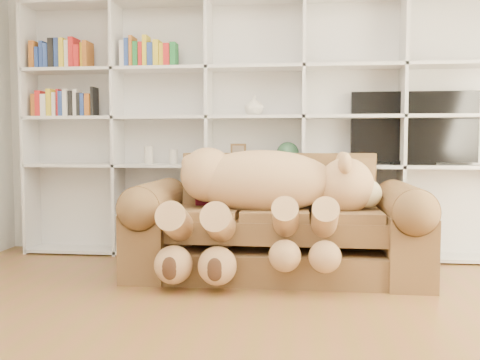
# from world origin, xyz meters

# --- Properties ---
(floor) EXTENTS (5.00, 5.00, 0.00)m
(floor) POSITION_xyz_m (0.00, 0.00, 0.00)
(floor) COLOR brown
(floor) RESTS_ON ground
(wall_back) EXTENTS (5.00, 0.02, 2.70)m
(wall_back) POSITION_xyz_m (0.00, 2.50, 1.35)
(wall_back) COLOR silver
(wall_back) RESTS_ON floor
(bookshelf) EXTENTS (4.43, 0.35, 2.40)m
(bookshelf) POSITION_xyz_m (-0.24, 2.36, 1.31)
(bookshelf) COLOR silver
(bookshelf) RESTS_ON floor
(sofa) EXTENTS (2.32, 1.00, 0.97)m
(sofa) POSITION_xyz_m (0.22, 1.65, 0.37)
(sofa) COLOR brown
(sofa) RESTS_ON floor
(teddy_bear) EXTENTS (1.67, 0.93, 0.97)m
(teddy_bear) POSITION_xyz_m (0.12, 1.46, 0.67)
(teddy_bear) COLOR tan
(teddy_bear) RESTS_ON sofa
(throw_pillow) EXTENTS (0.46, 0.32, 0.44)m
(throw_pillow) POSITION_xyz_m (-0.26, 1.82, 0.70)
(throw_pillow) COLOR maroon
(throw_pillow) RESTS_ON sofa
(tv) EXTENTS (1.12, 0.18, 0.66)m
(tv) POSITION_xyz_m (1.43, 2.35, 1.19)
(tv) COLOR black
(tv) RESTS_ON bookshelf
(picture_frame) EXTENTS (0.15, 0.05, 0.18)m
(picture_frame) POSITION_xyz_m (-0.16, 2.30, 0.96)
(picture_frame) COLOR brown
(picture_frame) RESTS_ON bookshelf
(green_vase) EXTENTS (0.21, 0.21, 0.21)m
(green_vase) POSITION_xyz_m (0.30, 2.30, 0.97)
(green_vase) COLOR #2F5D3D
(green_vase) RESTS_ON bookshelf
(figurine_tall) EXTENTS (0.11, 0.11, 0.17)m
(figurine_tall) POSITION_xyz_m (-1.02, 2.30, 0.95)
(figurine_tall) COLOR beige
(figurine_tall) RESTS_ON bookshelf
(figurine_short) EXTENTS (0.11, 0.11, 0.14)m
(figurine_short) POSITION_xyz_m (-0.78, 2.30, 0.93)
(figurine_short) COLOR beige
(figurine_short) RESTS_ON bookshelf
(snow_globe) EXTENTS (0.11, 0.11, 0.11)m
(snow_globe) POSITION_xyz_m (-0.57, 2.30, 0.93)
(snow_globe) COLOR silver
(snow_globe) RESTS_ON bookshelf
(shelf_vase) EXTENTS (0.18, 0.18, 0.18)m
(shelf_vase) POSITION_xyz_m (-0.02, 2.30, 1.41)
(shelf_vase) COLOR beige
(shelf_vase) RESTS_ON bookshelf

